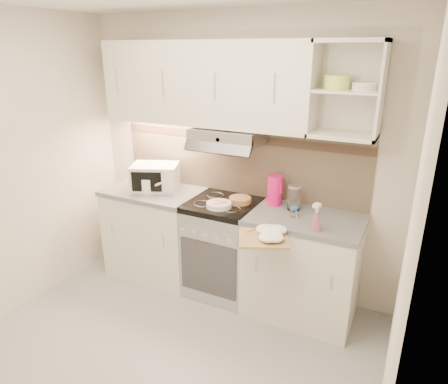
% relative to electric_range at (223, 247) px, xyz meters
% --- Properties ---
extents(ground, '(3.00, 3.00, 0.00)m').
position_rel_electric_range_xyz_m(ground, '(0.00, -1.10, -0.45)').
color(ground, '#98989B').
rests_on(ground, ground).
extents(room_shell, '(3.04, 2.84, 2.52)m').
position_rel_electric_range_xyz_m(room_shell, '(0.00, -0.73, 1.18)').
color(room_shell, beige).
rests_on(room_shell, ground).
extents(base_cabinet_left, '(0.90, 0.60, 0.86)m').
position_rel_electric_range_xyz_m(base_cabinet_left, '(-0.75, 0.00, -0.02)').
color(base_cabinet_left, silver).
rests_on(base_cabinet_left, ground).
extents(worktop_left, '(0.92, 0.62, 0.04)m').
position_rel_electric_range_xyz_m(worktop_left, '(-0.75, 0.00, 0.43)').
color(worktop_left, slate).
rests_on(worktop_left, base_cabinet_left).
extents(base_cabinet_right, '(0.90, 0.60, 0.86)m').
position_rel_electric_range_xyz_m(base_cabinet_right, '(0.75, 0.00, -0.02)').
color(base_cabinet_right, silver).
rests_on(base_cabinet_right, ground).
extents(worktop_right, '(0.92, 0.62, 0.04)m').
position_rel_electric_range_xyz_m(worktop_right, '(0.75, 0.00, 0.43)').
color(worktop_right, slate).
rests_on(worktop_right, base_cabinet_right).
extents(electric_range, '(0.60, 0.60, 0.90)m').
position_rel_electric_range_xyz_m(electric_range, '(0.00, 0.00, 0.00)').
color(electric_range, '#B7B7BC').
rests_on(electric_range, ground).
extents(microwave, '(0.52, 0.46, 0.24)m').
position_rel_electric_range_xyz_m(microwave, '(-0.75, 0.03, 0.57)').
color(microwave, silver).
rests_on(microwave, worktop_left).
extents(watering_can, '(0.26, 0.13, 0.22)m').
position_rel_electric_range_xyz_m(watering_can, '(-0.74, -0.10, 0.53)').
color(watering_can, white).
rests_on(watering_can, worktop_left).
extents(plate_stack, '(0.22, 0.22, 0.05)m').
position_rel_electric_range_xyz_m(plate_stack, '(0.02, -0.12, 0.47)').
color(plate_stack, white).
rests_on(plate_stack, electric_range).
extents(bread_loaf, '(0.19, 0.19, 0.05)m').
position_rel_electric_range_xyz_m(bread_loaf, '(0.14, 0.06, 0.47)').
color(bread_loaf, '#9B7444').
rests_on(bread_loaf, electric_range).
extents(pink_pitcher, '(0.14, 0.13, 0.26)m').
position_rel_electric_range_xyz_m(pink_pitcher, '(0.42, 0.16, 0.58)').
color(pink_pitcher, '#E40E6C').
rests_on(pink_pitcher, worktop_right).
extents(glass_jar, '(0.12, 0.12, 0.22)m').
position_rel_electric_range_xyz_m(glass_jar, '(0.61, 0.11, 0.56)').
color(glass_jar, white).
rests_on(glass_jar, worktop_right).
extents(spice_jar, '(0.06, 0.06, 0.08)m').
position_rel_electric_range_xyz_m(spice_jar, '(0.66, -0.04, 0.49)').
color(spice_jar, white).
rests_on(spice_jar, worktop_right).
extents(spray_bottle, '(0.09, 0.09, 0.23)m').
position_rel_electric_range_xyz_m(spray_bottle, '(0.88, -0.21, 0.54)').
color(spray_bottle, pink).
rests_on(spray_bottle, worktop_right).
extents(cutting_board, '(0.46, 0.44, 0.02)m').
position_rel_electric_range_xyz_m(cutting_board, '(0.56, -0.45, 0.42)').
color(cutting_board, '#A38C55').
rests_on(cutting_board, base_cabinet_right).
extents(dish_towel, '(0.32, 0.28, 0.08)m').
position_rel_electric_range_xyz_m(dish_towel, '(0.59, -0.43, 0.47)').
color(dish_towel, silver).
rests_on(dish_towel, cutting_board).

